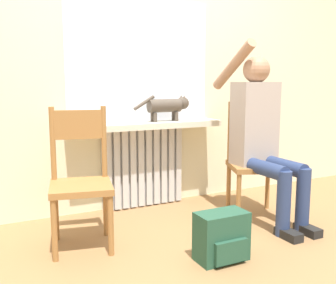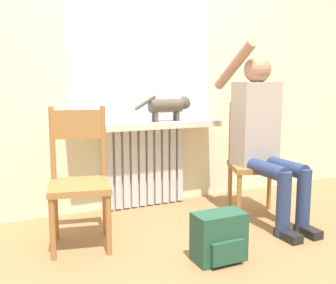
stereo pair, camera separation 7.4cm
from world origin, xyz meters
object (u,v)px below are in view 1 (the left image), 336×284
person (262,131)px  backpack (222,237)px  cat (169,105)px  chair_left (80,178)px  chair_right (253,159)px

person → backpack: (-0.69, -0.49, -0.55)m
cat → backpack: 1.34m
chair_left → chair_right: bearing=12.1°
chair_left → backpack: 0.97m
chair_left → backpack: (0.70, -0.60, -0.31)m
person → backpack: size_ratio=4.45×
backpack → cat: bearing=80.0°
chair_left → person: 1.41m
backpack → person: bearing=35.5°
person → cat: (-0.49, 0.62, 0.18)m
chair_left → person: person is taller
person → cat: size_ratio=2.73×
chair_right → backpack: bearing=-117.3°
person → backpack: bearing=-144.5°
chair_right → person: size_ratio=0.66×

